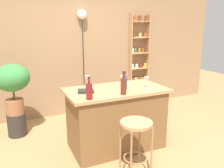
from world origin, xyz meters
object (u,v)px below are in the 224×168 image
Objects in this scene: wine_glass_right at (147,80)px; cookbook at (86,91)px; spice_shelf at (139,61)px; bar_stool at (136,135)px; bottle_spirits_clear at (125,83)px; bottle_vinegar at (89,91)px; wine_glass_left at (87,79)px; bottle_soda_blue at (123,86)px; wine_glass_center at (123,79)px; plant_stool at (17,124)px; potted_plant at (12,82)px; pendant_globe_light at (82,17)px.

cookbook is (-0.85, 0.15, -0.10)m from wine_glass_right.
spice_shelf is 1.87m from wine_glass_right.
bar_stool is 2.69× the size of bottle_spirits_clear.
wine_glass_left is (0.17, 0.58, 0.01)m from bottle_vinegar.
bottle_soda_blue reaches higher than bottle_vinegar.
bar_stool is 0.95m from wine_glass_center.
cookbook reaches higher than plant_stool.
potted_plant is 1.52m from bottle_vinegar.
bar_stool is 4.12× the size of wine_glass_left.
cookbook is at bearing -48.34° from plant_stool.
bottle_spirits_clear reaches higher than plant_stool.
bar_stool reaches higher than plant_stool.
wine_glass_left is (-0.29, 0.57, 0.00)m from bottle_soda_blue.
wine_glass_right is at bearing 6.93° from cookbook.
bottle_spirits_clear is (1.41, -1.06, 0.79)m from plant_stool.
wine_glass_center is at bearing -31.94° from potted_plant.
bar_stool is 2.24× the size of bottle_soda_blue.
bar_stool is 2.42× the size of bottle_vinegar.
wine_glass_right is (0.31, -0.07, 0.02)m from bottle_spirits_clear.
bar_stool is 0.89m from cookbook.
pendant_globe_light is (-0.13, 1.46, 0.92)m from wine_glass_center.
wine_glass_center is at bearing 24.02° from cookbook.
bottle_soda_blue reaches higher than bottle_spirits_clear.
cookbook is 1.90m from pendant_globe_light.
bottle_spirits_clear is at bearing -87.00° from pendant_globe_light.
spice_shelf reaches higher than bottle_spirits_clear.
bottle_vinegar is at bearing -105.61° from pendant_globe_light.
spice_shelf is 0.98× the size of pendant_globe_light.
bottle_soda_blue is (-1.31, -1.80, 0.00)m from spice_shelf.
cookbook is (-0.58, -0.07, -0.10)m from wine_glass_center.
plant_stool is (-2.60, -0.53, -0.81)m from spice_shelf.
wine_glass_center is (1.46, -0.91, 0.81)m from plant_stool.
cookbook is (-0.37, 0.71, 0.39)m from bar_stool.
bottle_soda_blue is at bearing -44.68° from plant_stool.
bottle_vinegar is 0.92m from wine_glass_right.
pendant_globe_light is (0.51, 1.84, 0.93)m from bottle_vinegar.
plant_stool is at bearing 122.47° from bottle_vinegar.
cookbook is at bearing -112.93° from wine_glass_left.
pendant_globe_light is at bearing 178.85° from spice_shelf.
bottle_soda_blue is at bearing -44.68° from potted_plant.
wine_glass_right is 0.08× the size of pendant_globe_light.
wine_glass_center is at bearing -85.00° from pendant_globe_light.
bar_stool is 4.12× the size of wine_glass_right.
wine_glass_right is (0.74, -0.43, 0.00)m from wine_glass_left.
potted_plant is 1.31m from cookbook.
spice_shelf is at bearing 53.90° from bottle_soda_blue.
pendant_globe_light reaches higher than wine_glass_right.
bottle_soda_blue is 2.04m from pendant_globe_light.
cookbook is at bearing 144.89° from bottle_soda_blue.
bottle_vinegar is (0.82, -1.28, 0.80)m from plant_stool.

